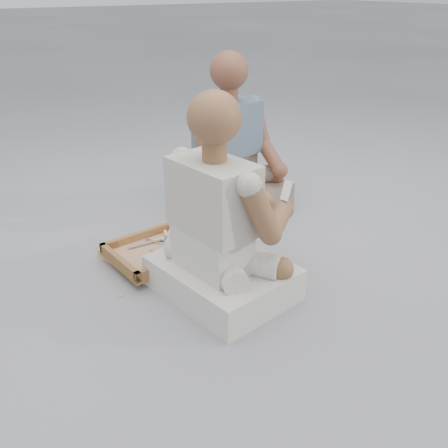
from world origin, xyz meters
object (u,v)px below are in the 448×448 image
carved_panel (168,245)px  companion (232,160)px  craftsman (222,231)px  tool_tray (159,251)px

carved_panel → companion: bearing=25.4°
carved_panel → companion: companion is taller
craftsman → companion: size_ratio=0.98×
tool_tray → craftsman: 0.53m
tool_tray → companion: size_ratio=0.54×
carved_panel → craftsman: size_ratio=0.66×
carved_panel → tool_tray: size_ratio=1.21×
carved_panel → craftsman: bearing=-87.2°
carved_panel → craftsman: craftsman is taller
tool_tray → companion: bearing=28.7°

